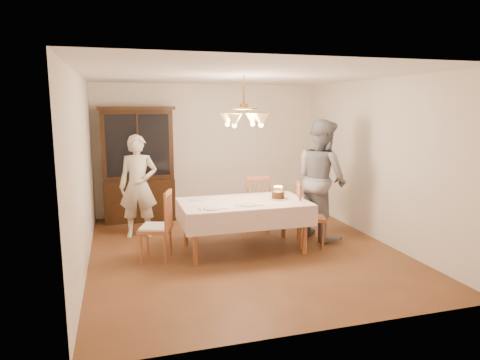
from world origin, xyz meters
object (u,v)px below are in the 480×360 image
object	(u,v)px
china_hutch	(138,166)
chair_far_side	(256,206)
dining_table	(244,206)
elderly_woman	(138,186)
birthday_cake	(278,196)

from	to	relation	value
china_hutch	chair_far_side	world-z (taller)	china_hutch
dining_table	chair_far_side	bearing A→B (deg)	61.11
china_hutch	elderly_woman	size ratio (longest dim) A/B	1.26
china_hutch	chair_far_side	xyz separation A→B (m)	(1.93, -1.33, -0.60)
china_hutch	elderly_woman	distance (m)	1.10
elderly_woman	birthday_cake	distance (m)	2.34
chair_far_side	elderly_woman	world-z (taller)	elderly_woman
dining_table	chair_far_side	distance (m)	1.08
china_hutch	dining_table	bearing A→B (deg)	-57.91
china_hutch	birthday_cake	distance (m)	3.00
chair_far_side	birthday_cake	world-z (taller)	chair_far_side
dining_table	china_hutch	world-z (taller)	china_hutch
dining_table	china_hutch	xyz separation A→B (m)	(-1.41, 2.25, 0.36)
dining_table	china_hutch	bearing A→B (deg)	122.09
elderly_woman	birthday_cake	size ratio (longest dim) A/B	5.71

